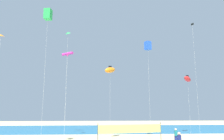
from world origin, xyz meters
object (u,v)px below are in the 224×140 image
kite_black_diamond (192,30)px  kite_red_inflatable (187,79)px  beachgoer_navy_shirt (179,140)px  kite_green_diamond (68,34)px  beachgoer_teal_shirt (176,135)px  kite_green_box (48,15)px  volleyball_net (130,130)px  kite_orange_inflatable (110,70)px  kite_magenta_tube (67,54)px  kite_orange_diamond (1,37)px  kite_blue_box (148,46)px

kite_black_diamond → kite_red_inflatable: kite_black_diamond is taller
beachgoer_navy_shirt → kite_black_diamond: size_ratio=0.10×
kite_green_diamond → beachgoer_teal_shirt: bearing=-11.7°
kite_green_diamond → kite_green_box: bearing=-98.4°
volleyball_net → kite_black_diamond: bearing=28.2°
kite_orange_inflatable → beachgoer_teal_shirt: bearing=-12.0°
beachgoer_navy_shirt → kite_green_box: (-13.48, 0.38, 12.97)m
beachgoer_navy_shirt → kite_green_box: size_ratio=0.12×
beachgoer_teal_shirt → kite_magenta_tube: kite_magenta_tube is taller
kite_red_inflatable → kite_orange_inflatable: bearing=-151.7°
beachgoer_navy_shirt → kite_magenta_tube: size_ratio=0.13×
kite_red_inflatable → kite_magenta_tube: bearing=-179.1°
beachgoer_navy_shirt → kite_black_diamond: (6.17, 8.71, 14.90)m
kite_orange_inflatable → kite_red_inflatable: 15.34m
kite_green_diamond → kite_orange_diamond: (-5.36, -7.99, -3.35)m
beachgoer_teal_shirt → kite_orange_diamond: kite_orange_diamond is taller
kite_green_diamond → kite_orange_inflatable: (5.90, -1.16, -5.31)m
volleyball_net → kite_orange_diamond: kite_orange_diamond is taller
beachgoer_teal_shirt → kite_blue_box: bearing=-11.4°
kite_orange_inflatable → kite_green_box: size_ratio=0.66×
kite_blue_box → kite_black_diamond: kite_black_diamond is taller
beachgoer_teal_shirt → kite_red_inflatable: size_ratio=0.17×
volleyball_net → kite_orange_inflatable: (-2.13, 3.34, 7.37)m
beachgoer_navy_shirt → kite_orange_inflatable: bearing=124.3°
kite_orange_inflatable → beachgoer_navy_shirt: bearing=-44.5°
beachgoer_navy_shirt → kite_blue_box: 13.32m
kite_green_box → beachgoer_teal_shirt: bearing=16.3°
kite_orange_diamond → kite_green_box: 5.25m
kite_magenta_tube → kite_orange_diamond: bearing=-108.2°
beachgoer_navy_shirt → volleyball_net: 5.39m
volleyball_net → kite_magenta_tube: size_ratio=0.56×
kite_orange_inflatable → kite_red_inflatable: size_ratio=1.00×
volleyball_net → kite_orange_diamond: 16.69m
kite_green_diamond → kite_blue_box: 11.30m
volleyball_net → kite_green_box: (-9.10, -2.67, 12.22)m
kite_blue_box → kite_orange_diamond: size_ratio=1.15×
volleyball_net → kite_orange_inflatable: bearing=122.5°
kite_orange_inflatable → kite_orange_diamond: 13.32m
kite_blue_box → kite_orange_inflatable: (-5.19, -0.09, -3.46)m
beachgoer_navy_shirt → kite_orange_inflatable: (-6.51, 6.39, 8.11)m
kite_green_diamond → kite_orange_diamond: 10.19m
kite_green_box → kite_black_diamond: bearing=23.0°
kite_magenta_tube → volleyball_net: bearing=-49.3°
kite_black_diamond → kite_magenta_tube: (-19.42, 4.64, -2.87)m
kite_blue_box → kite_magenta_tube: 13.77m
kite_orange_diamond → beachgoer_teal_shirt: bearing=15.1°
beachgoer_teal_shirt → volleyball_net: volleyball_net is taller
kite_blue_box → kite_black_diamond: 8.50m
beachgoer_navy_shirt → kite_green_diamond: (-12.42, 7.55, 13.41)m
volleyball_net → kite_magenta_tube: bearing=130.7°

